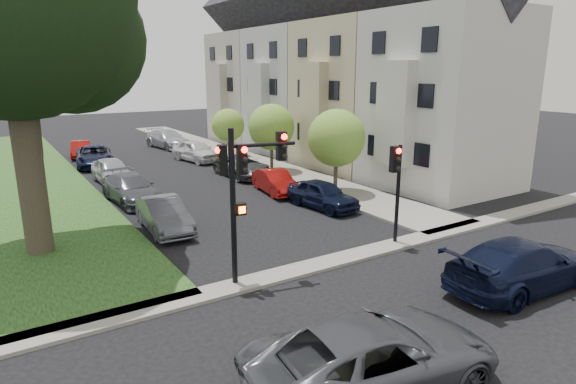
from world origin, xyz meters
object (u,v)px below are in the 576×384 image
car_parked_7 (112,171)px  small_tree_b (271,127)px  car_parked_0 (323,194)px  traffic_signal_secondary (396,176)px  car_parked_1 (275,182)px  small_tree_a (336,138)px  car_parked_9 (81,149)px  car_cross_far (522,264)px  car_parked_4 (168,139)px  traffic_signal_main (243,178)px  car_parked_6 (131,189)px  car_parked_8 (94,156)px  car_parked_5 (164,215)px  car_parked_2 (243,166)px  car_parked_3 (196,151)px  small_tree_c (228,125)px  car_cross_near (374,356)px

car_parked_7 → small_tree_b: bearing=-15.1°
car_parked_0 → traffic_signal_secondary: bearing=-103.7°
car_parked_1 → small_tree_a: bearing=-28.5°
car_parked_1 → car_parked_9: bearing=119.2°
car_cross_far → car_parked_4: 33.69m
traffic_signal_main → car_parked_6: size_ratio=1.01×
car_parked_8 → car_parked_5: bearing=-82.5°
car_cross_far → car_parked_0: 10.77m
car_parked_0 → car_parked_6: car_parked_6 is taller
traffic_signal_main → car_parked_5: 7.09m
traffic_signal_main → car_parked_8: size_ratio=0.97×
car_parked_2 → car_parked_3: car_parked_3 is taller
car_parked_9 → car_parked_3: bearing=-30.7°
car_parked_0 → car_parked_3: 15.42m
car_parked_7 → car_parked_9: bearing=88.6°
car_cross_far → car_parked_6: 18.70m
car_parked_8 → car_parked_0: bearing=-58.1°
small_tree_a → car_parked_1: size_ratio=1.19×
small_tree_b → car_parked_6: bearing=-165.5°
small_tree_a → traffic_signal_main: size_ratio=0.93×
car_parked_1 → car_parked_7: size_ratio=0.88×
small_tree_c → traffic_signal_secondary: (-3.04, -21.31, 0.24)m
car_cross_far → car_parked_9: car_cross_far is taller
small_tree_a → car_parked_8: size_ratio=0.90×
small_tree_a → small_tree_b: bearing=90.0°
small_tree_c → car_parked_7: bearing=-156.7°
small_tree_b → car_parked_7: size_ratio=1.02×
car_parked_6 → car_parked_0: bearing=-42.9°
car_parked_9 → car_cross_far: bearing=-65.3°
small_tree_a → car_parked_3: (-2.79, 13.51, -2.35)m
small_tree_c → traffic_signal_secondary: 21.53m
traffic_signal_main → car_parked_8: bearing=90.3°
traffic_signal_main → car_parked_9: bearing=90.6°
car_parked_4 → car_parked_5: 23.42m
car_parked_6 → car_parked_4: bearing=61.4°
small_tree_a → traffic_signal_secondary: bearing=-111.7°
small_tree_c → car_parked_3: 3.30m
traffic_signal_secondary → car_parked_8: size_ratio=0.76×
small_tree_b → car_parked_1: (-2.72, -5.02, -2.41)m
small_tree_b → traffic_signal_main: 17.47m
car_parked_6 → car_parked_9: (0.19, 15.65, -0.09)m
traffic_signal_secondary → car_parked_2: traffic_signal_secondary is taller
small_tree_a → car_parked_6: small_tree_a is taller
car_parked_3 → car_parked_6: car_parked_3 is taller
small_tree_a → traffic_signal_main: traffic_signal_main is taller
small_tree_b → car_parked_2: 3.30m
car_parked_7 → traffic_signal_main: bearing=-90.4°
car_parked_1 → car_parked_5: car_parked_5 is taller
car_parked_0 → car_parked_2: car_parked_0 is taller
small_tree_c → car_cross_near: bearing=-109.5°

